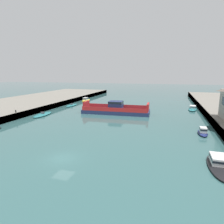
# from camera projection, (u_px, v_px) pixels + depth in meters

# --- Properties ---
(ground_plane) EXTENTS (400.00, 400.00, 0.00)m
(ground_plane) POSITION_uv_depth(u_px,v_px,m) (63.00, 158.00, 26.97)
(ground_plane) COLOR #335B5B
(chain_ferry) EXTENTS (19.85, 7.18, 3.65)m
(chain_ferry) POSITION_uv_depth(u_px,v_px,m) (116.00, 110.00, 57.14)
(chain_ferry) COLOR navy
(chain_ferry) RESTS_ON ground
(moored_boat_near_left) EXTENTS (2.33, 6.95, 0.95)m
(moored_boat_near_left) POSITION_uv_depth(u_px,v_px,m) (72.00, 105.00, 70.32)
(moored_boat_near_left) COLOR #237075
(moored_boat_near_left) RESTS_ON ground
(moored_boat_near_right) EXTENTS (3.51, 8.49, 1.27)m
(moored_boat_near_right) POSITION_uv_depth(u_px,v_px,m) (193.00, 108.00, 63.04)
(moored_boat_near_right) COLOR #237075
(moored_boat_near_right) RESTS_ON ground
(moored_boat_mid_right) EXTENTS (1.82, 4.98, 1.45)m
(moored_boat_mid_right) POSITION_uv_depth(u_px,v_px,m) (203.00, 132.00, 37.58)
(moored_boat_mid_right) COLOR navy
(moored_boat_mid_right) RESTS_ON ground
(moored_boat_far_left) EXTENTS (2.69, 7.90, 1.35)m
(moored_boat_far_left) POSITION_uv_depth(u_px,v_px,m) (219.00, 163.00, 24.49)
(moored_boat_far_left) COLOR black
(moored_boat_far_left) RESTS_ON ground
(moored_boat_far_right) EXTENTS (2.32, 6.98, 1.44)m
(moored_boat_far_right) POSITION_uv_depth(u_px,v_px,m) (86.00, 100.00, 83.29)
(moored_boat_far_right) COLOR yellow
(moored_boat_far_right) RESTS_ON ground
(moored_boat_upstream_a) EXTENTS (3.54, 8.37, 0.99)m
(moored_boat_upstream_a) POSITION_uv_depth(u_px,v_px,m) (43.00, 115.00, 54.48)
(moored_boat_upstream_a) COLOR #237075
(moored_boat_upstream_a) RESTS_ON ground
(bollard_left_far) EXTENTS (0.32, 0.32, 0.71)m
(bollard_left_far) POSITION_uv_depth(u_px,v_px,m) (16.00, 111.00, 49.79)
(bollard_left_far) COLOR black
(bollard_left_far) RESTS_ON quay_left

